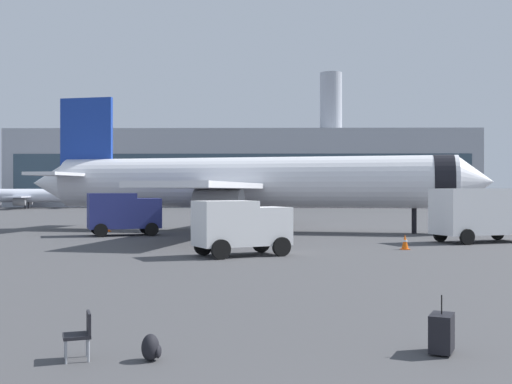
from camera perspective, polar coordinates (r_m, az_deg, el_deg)
The scene contains 12 objects.
airplane_at_gate at distance 47.15m, azimuth -0.77°, elevation 0.84°, with size 35.61×32.32×10.50m.
airplane_taxiing at distance 114.27m, azimuth -20.74°, elevation -0.32°, with size 21.61×19.61×6.37m.
service_truck at distance 43.60m, azimuth -12.05°, elevation -1.80°, with size 5.27×3.86×2.90m.
fuel_truck at distance 39.34m, azimuth 19.96°, elevation -1.77°, with size 6.46×4.29×3.20m.
cargo_van at distance 29.31m, azimuth -1.40°, elevation -3.04°, with size 4.83×3.89×2.60m.
safety_cone_near at distance 58.15m, azimuth -2.30°, elevation -2.57°, with size 0.44×0.44×0.69m.
safety_cone_mid at distance 48.01m, azimuth -13.37°, elevation -3.19°, with size 0.44×0.44×0.60m.
safety_cone_far at distance 33.43m, azimuth 13.47°, elevation -4.47°, with size 0.44×0.44×0.80m.
rolling_suitcase at distance 12.49m, azimuth 16.61°, elevation -12.23°, with size 0.62×0.75×1.10m.
traveller_backpack at distance 11.70m, azimuth -9.56°, elevation -13.87°, with size 0.36×0.40×0.48m.
gate_chair at distance 11.97m, azimuth -15.70°, elevation -12.25°, with size 0.62×0.62×0.86m.
terminal_building at distance 125.26m, azimuth -1.10°, elevation 2.13°, with size 89.41×19.93×26.71m.
Camera 1 is at (0.03, -5.66, 3.06)m, focal length 43.75 mm.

